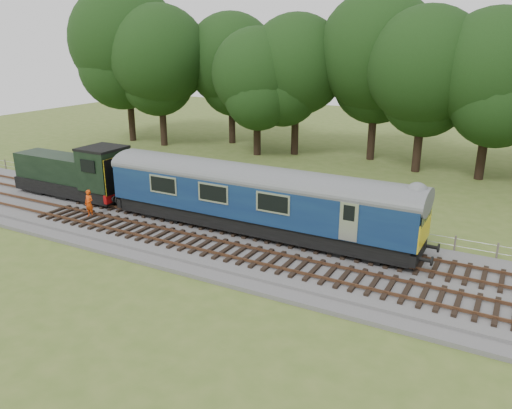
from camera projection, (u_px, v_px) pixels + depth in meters
The scene contains 9 objects.
ground at pixel (314, 262), 24.98m from camera, with size 120.00×120.00×0.00m, color #4B6224.
ballast at pixel (314, 259), 24.92m from camera, with size 70.00×7.00×0.35m, color #4C4C4F.
track_north at pixel (324, 245), 26.01m from camera, with size 67.20×2.40×0.21m.
track_south at pixel (301, 267), 23.52m from camera, with size 67.20×2.40×0.21m.
fence at pixel (344, 233), 28.72m from camera, with size 64.00×0.12×1.00m, color #6B6054, non-canonical shape.
tree_line at pixel (411, 168), 43.30m from camera, with size 70.00×8.00×18.00m, color black, non-canonical shape.
dmu_railcar at pixel (255, 194), 27.20m from camera, with size 18.05×2.86×3.88m.
shunter_loco at pixel (75, 174), 33.75m from camera, with size 8.92×2.60×3.38m.
worker at pixel (89, 203), 30.13m from camera, with size 0.62×0.40×1.69m, color #E2440B.
Camera 1 is at (8.42, -21.39, 10.60)m, focal length 35.00 mm.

